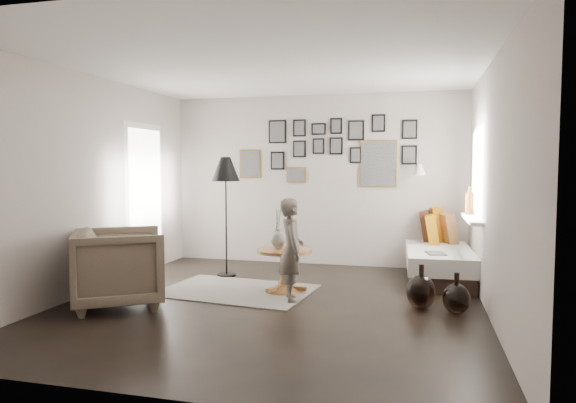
% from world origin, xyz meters
% --- Properties ---
extents(ground, '(4.80, 4.80, 0.00)m').
position_xyz_m(ground, '(0.00, 0.00, 0.00)').
color(ground, black).
rests_on(ground, ground).
extents(wall_back, '(4.50, 0.00, 4.50)m').
position_xyz_m(wall_back, '(0.00, 2.40, 1.30)').
color(wall_back, '#AC9F96').
rests_on(wall_back, ground).
extents(wall_front, '(4.50, 0.00, 4.50)m').
position_xyz_m(wall_front, '(0.00, -2.40, 1.30)').
color(wall_front, '#AC9F96').
rests_on(wall_front, ground).
extents(wall_left, '(0.00, 4.80, 4.80)m').
position_xyz_m(wall_left, '(-2.25, 0.00, 1.30)').
color(wall_left, '#AC9F96').
rests_on(wall_left, ground).
extents(wall_right, '(0.00, 4.80, 4.80)m').
position_xyz_m(wall_right, '(2.25, 0.00, 1.30)').
color(wall_right, '#AC9F96').
rests_on(wall_right, ground).
extents(ceiling, '(4.80, 4.80, 0.00)m').
position_xyz_m(ceiling, '(0.00, 0.00, 2.60)').
color(ceiling, white).
rests_on(ceiling, wall_back).
extents(door_left, '(0.00, 2.14, 2.14)m').
position_xyz_m(door_left, '(-2.23, 1.20, 1.05)').
color(door_left, white).
rests_on(door_left, wall_left).
extents(window_right, '(0.15, 1.32, 1.30)m').
position_xyz_m(window_right, '(2.18, 1.34, 0.93)').
color(window_right, white).
rests_on(window_right, wall_right).
extents(gallery_wall, '(2.74, 0.03, 1.08)m').
position_xyz_m(gallery_wall, '(0.29, 2.38, 1.74)').
color(gallery_wall, brown).
rests_on(gallery_wall, wall_back).
extents(wall_sconce, '(0.18, 0.36, 0.16)m').
position_xyz_m(wall_sconce, '(1.55, 2.13, 1.46)').
color(wall_sconce, white).
rests_on(wall_sconce, wall_back).
extents(rug, '(1.89, 1.42, 0.01)m').
position_xyz_m(rug, '(-0.58, 0.46, 0.01)').
color(rug, beige).
rests_on(rug, ground).
extents(pedestal_table, '(0.67, 0.67, 0.52)m').
position_xyz_m(pedestal_table, '(-0.01, 0.55, 0.24)').
color(pedestal_table, brown).
rests_on(pedestal_table, ground).
extents(vase, '(0.19, 0.19, 0.48)m').
position_xyz_m(vase, '(-0.09, 0.57, 0.67)').
color(vase, black).
rests_on(vase, pedestal_table).
extents(candles, '(0.11, 0.11, 0.25)m').
position_xyz_m(candles, '(0.10, 0.55, 0.64)').
color(candles, black).
rests_on(candles, pedestal_table).
extents(daybed, '(0.90, 1.99, 0.94)m').
position_xyz_m(daybed, '(1.81, 1.85, 0.29)').
color(daybed, black).
rests_on(daybed, ground).
extents(magazine_on_daybed, '(0.27, 0.33, 0.02)m').
position_xyz_m(magazine_on_daybed, '(1.76, 1.21, 0.44)').
color(magazine_on_daybed, black).
rests_on(magazine_on_daybed, daybed).
extents(armchair, '(1.27, 1.27, 0.85)m').
position_xyz_m(armchair, '(-1.58, -0.49, 0.42)').
color(armchair, brown).
rests_on(armchair, ground).
extents(armchair_cushion, '(0.53, 0.54, 0.17)m').
position_xyz_m(armchair_cushion, '(-1.55, -0.44, 0.48)').
color(armchair_cushion, silver).
rests_on(armchair_cushion, armchair).
extents(floor_lamp, '(0.38, 0.38, 1.64)m').
position_xyz_m(floor_lamp, '(-1.01, 1.22, 1.41)').
color(floor_lamp, black).
rests_on(floor_lamp, ground).
extents(magazine_basket, '(0.44, 0.44, 0.41)m').
position_xyz_m(magazine_basket, '(-2.00, -0.47, 0.20)').
color(magazine_basket, black).
rests_on(magazine_basket, ground).
extents(demijohn_large, '(0.31, 0.31, 0.47)m').
position_xyz_m(demijohn_large, '(1.59, 0.21, 0.18)').
color(demijohn_large, black).
rests_on(demijohn_large, ground).
extents(demijohn_small, '(0.28, 0.28, 0.43)m').
position_xyz_m(demijohn_small, '(1.94, 0.09, 0.16)').
color(demijohn_small, black).
rests_on(demijohn_small, ground).
extents(child, '(0.42, 0.50, 1.16)m').
position_xyz_m(child, '(0.17, 0.19, 0.58)').
color(child, '#544B43').
rests_on(child, ground).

